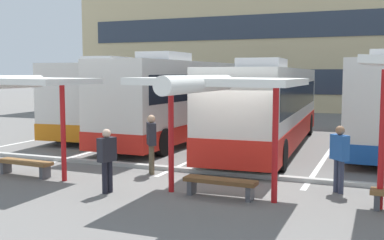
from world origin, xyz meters
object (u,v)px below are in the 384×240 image
Objects in this scene: coach_bus_1 at (179,100)px; waiting_passenger_2 at (339,154)px; bench_1 at (220,183)px; waiting_passenger_0 at (151,140)px; waiting_passenger_1 at (107,156)px; coach_bus_2 at (269,108)px; coach_bus_0 at (120,98)px; bench_0 at (25,164)px; waiting_shelter_0 at (13,83)px; waiting_shelter_1 at (217,85)px.

coach_bus_1 is 6.50× the size of waiting_passenger_2.
bench_1 is 3.07m from waiting_passenger_2.
coach_bus_1 is 7.03m from waiting_passenger_0.
waiting_passenger_1 is 5.75m from waiting_passenger_2.
coach_bus_2 is 7.63× the size of waiting_passenger_1.
bench_0 is at bearing -75.40° from coach_bus_0.
bench_1 is (4.78, -8.39, -1.46)m from coach_bus_1.
waiting_passenger_2 is (5.32, 2.17, 0.05)m from waiting_passenger_1.
coach_bus_0 is at bearing 167.53° from coach_bus_2.
waiting_passenger_2 is at bearing -43.00° from coach_bus_1.
coach_bus_1 is 8.76m from waiting_shelter_0.
waiting_passenger_1 is at bearing -13.18° from bench_0.
coach_bus_1 is 9.76m from bench_1.
waiting_passenger_0 is 1.04× the size of waiting_passenger_2.
coach_bus_1 reaches higher than coach_bus_0.
waiting_shelter_1 is (8.49, -9.87, 0.95)m from coach_bus_0.
coach_bus_0 is 5.80× the size of bench_1.
coach_bus_1 reaches higher than bench_1.
coach_bus_1 is (3.71, -1.24, 0.05)m from coach_bus_0.
bench_0 is at bearing -98.44° from coach_bus_1.
waiting_shelter_0 reaches higher than waiting_passenger_2.
coach_bus_2 is (4.14, -0.49, -0.20)m from coach_bus_1.
waiting_shelter_0 is 2.34× the size of bench_0.
bench_1 is at bearing -32.29° from waiting_passenger_0.
waiting_shelter_0 is 6.01m from waiting_shelter_1.
waiting_shelter_1 is at bearing -35.80° from waiting_passenger_0.
waiting_shelter_1 reaches higher than waiting_shelter_0.
coach_bus_1 reaches higher than waiting_passenger_2.
waiting_shelter_1 is (4.78, -8.63, 0.90)m from coach_bus_1.
coach_bus_1 is at bearing 173.23° from coach_bus_2.
bench_1 is 1.07× the size of waiting_passenger_2.
waiting_passenger_2 is (2.59, 1.76, -1.73)m from waiting_shelter_1.
coach_bus_0 is at bearing 131.39° from bench_1.
waiting_passenger_1 is at bearing -157.77° from waiting_passenger_2.
waiting_shelter_1 is at bearing -49.32° from coach_bus_0.
coach_bus_0 is at bearing 104.60° from bench_0.
bench_1 is at bearing -85.39° from coach_bus_2.
waiting_passenger_1 is (-2.09, -8.56, -0.69)m from coach_bus_2.
waiting_shelter_0 is at bearing 172.78° from waiting_passenger_1.
waiting_shelter_1 is 2.63× the size of bench_1.
waiting_passenger_2 reaches higher than waiting_passenger_1.
bench_1 is 2.87m from waiting_passenger_1.
waiting_shelter_1 is at bearing -145.90° from waiting_passenger_2.
waiting_passenger_2 is (11.08, -8.12, -0.78)m from coach_bus_0.
waiting_passenger_0 is (-2.71, 1.71, 0.69)m from bench_1.
coach_bus_1 is 0.89× the size of coach_bus_2.
coach_bus_2 reaches higher than waiting_passenger_2.
bench_1 is at bearing 90.00° from waiting_shelter_1.
coach_bus_1 is at bearing 102.77° from waiting_passenger_1.
coach_bus_1 reaches higher than coach_bus_2.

